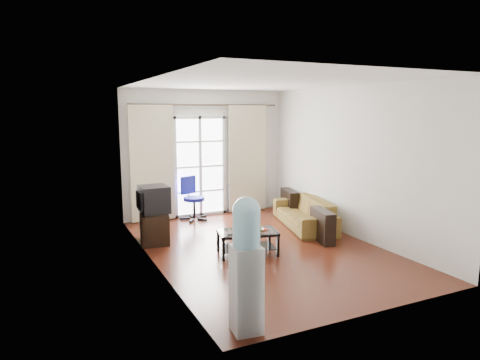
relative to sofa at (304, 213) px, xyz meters
name	(u,v)px	position (x,y,z in m)	size (l,w,h in m)	color
floor	(262,248)	(-1.39, -0.83, -0.28)	(5.20, 5.20, 0.00)	#532213
ceiling	(263,82)	(-1.39, -0.83, 2.42)	(5.20, 5.20, 0.00)	white
wall_back	(206,153)	(-1.39, 1.77, 1.07)	(3.60, 0.02, 2.70)	silver
wall_front	(376,196)	(-1.39, -3.43, 1.07)	(3.60, 0.02, 2.70)	silver
wall_left	(152,174)	(-3.19, -0.83, 1.07)	(0.02, 5.20, 2.70)	silver
wall_right	(351,162)	(0.41, -0.83, 1.07)	(0.02, 5.20, 2.70)	silver
french_door	(200,167)	(-1.54, 1.71, 0.80)	(1.16, 0.06, 2.15)	white
curtain_rod	(207,105)	(-1.39, 1.67, 2.10)	(0.04, 0.04, 3.30)	#4C3F2D
curtain_left	(152,164)	(-2.59, 1.65, 0.92)	(0.90, 0.07, 2.35)	beige
curtain_right	(247,159)	(-0.44, 1.65, 0.92)	(0.90, 0.07, 2.35)	beige
radiator	(241,197)	(-0.59, 1.67, 0.05)	(0.64, 0.12, 0.64)	#98989A
sofa	(304,213)	(0.00, 0.00, 0.00)	(1.20, 2.04, 0.56)	brown
coffee_table	(247,239)	(-1.74, -1.01, -0.04)	(1.02, 0.71, 0.38)	silver
bowl	(257,230)	(-1.61, -1.11, 0.12)	(0.27, 0.27, 0.05)	green
book	(256,230)	(-1.60, -1.03, 0.11)	(0.20, 0.25, 0.02)	#AD3E15
remote	(232,234)	(-2.03, -1.07, 0.11)	(0.18, 0.05, 0.02)	black
tv_stand	(154,227)	(-2.92, 0.26, -0.02)	(0.47, 0.71, 0.52)	black
crt_tv	(153,199)	(-2.92, 0.29, 0.47)	(0.53, 0.52, 0.46)	black
task_chair	(193,207)	(-1.80, 1.45, -0.01)	(0.78, 0.78, 0.90)	black
water_cooler	(246,263)	(-2.82, -3.18, 0.46)	(0.33, 0.32, 1.42)	silver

